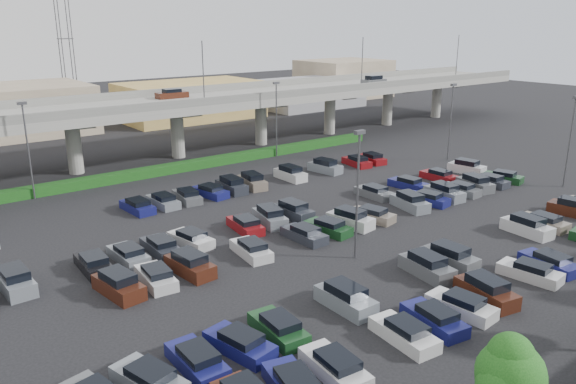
# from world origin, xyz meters

# --- Properties ---
(ground) EXTENTS (280.00, 280.00, 0.00)m
(ground) POSITION_xyz_m (0.00, 0.00, 0.00)
(ground) COLOR black
(overpass) EXTENTS (150.00, 13.00, 15.80)m
(overpass) POSITION_xyz_m (-0.21, 32.01, 6.97)
(overpass) COLOR gray
(overpass) RESTS_ON ground
(hedge) EXTENTS (66.00, 1.60, 1.10)m
(hedge) POSITION_xyz_m (0.00, 25.00, 0.55)
(hedge) COLOR #123E12
(hedge) RESTS_ON ground
(parked_cars) EXTENTS (63.27, 41.69, 1.67)m
(parked_cars) POSITION_xyz_m (-1.75, -4.06, 0.62)
(parked_cars) COLOR #776B5D
(parked_cars) RESTS_ON ground
(light_poles) EXTENTS (66.90, 48.38, 10.30)m
(light_poles) POSITION_xyz_m (-4.13, 2.00, 6.24)
(light_poles) COLOR #47474C
(light_poles) RESTS_ON ground
(distant_buildings) EXTENTS (138.00, 24.00, 9.00)m
(distant_buildings) POSITION_xyz_m (12.38, 61.81, 3.74)
(distant_buildings) COLOR gray
(distant_buildings) RESTS_ON ground
(comm_tower) EXTENTS (2.40, 2.40, 30.00)m
(comm_tower) POSITION_xyz_m (4.00, 74.00, 15.61)
(comm_tower) COLOR #47474C
(comm_tower) RESTS_ON ground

